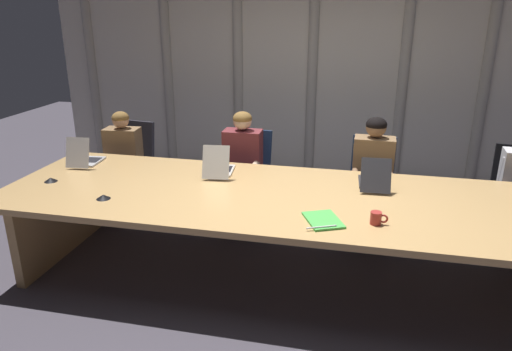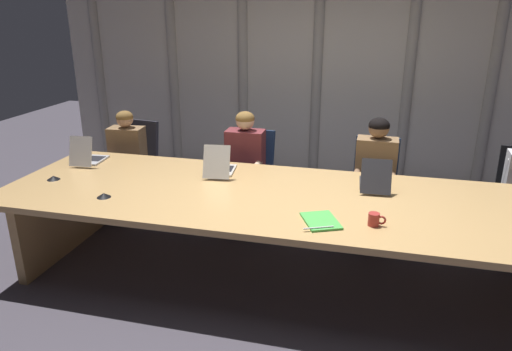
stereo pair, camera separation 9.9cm
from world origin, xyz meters
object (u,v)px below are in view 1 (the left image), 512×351
person_left_mid (241,163)px  office_chair_left_end (131,178)px  laptop_left_mid (219,168)px  laptop_center (374,180)px  spiral_notepad (323,220)px  person_center (372,172)px  conference_mic_middle (103,197)px  conference_mic_left_side (51,180)px  office_chair_center (369,197)px  laptop_left_end (85,159)px  office_chair_left_mid (246,187)px  person_left_end (121,159)px  coffee_mug_near (377,218)px

person_left_mid → office_chair_left_end: bearing=-97.9°
laptop_left_mid → laptop_center: (1.34, -0.02, -0.00)m
spiral_notepad → person_left_mid: bearing=99.6°
office_chair_left_end → laptop_left_mid: bearing=67.5°
person_center → conference_mic_middle: person_center is taller
laptop_left_mid → person_center: 1.48m
conference_mic_left_side → office_chair_center: bearing=24.7°
laptop_left_mid → office_chair_left_end: (-1.27, 0.74, -0.45)m
person_center → laptop_left_end: bearing=-76.0°
laptop_center → conference_mic_left_side: 2.73m
office_chair_left_mid → person_left_end: 1.38m
laptop_center → person_center: 0.62m
conference_mic_middle → conference_mic_left_side: bearing=158.2°
office_chair_left_end → office_chair_left_mid: bearing=97.7°
conference_mic_left_side → person_center: bearing=22.0°
laptop_center → person_left_mid: 1.43m
person_left_end → conference_mic_middle: size_ratio=10.20×
laptop_left_mid → conference_mic_middle: (-0.71, -0.76, -0.04)m
person_left_mid → spiral_notepad: bearing=33.2°
office_chair_left_mid → laptop_left_end: bearing=-53.4°
office_chair_left_end → coffee_mug_near: 3.05m
office_chair_center → person_left_end: bearing=-83.0°
office_chair_left_end → person_left_mid: size_ratio=0.82×
office_chair_left_end → conference_mic_middle: 1.65m
spiral_notepad → office_chair_left_mid: bearing=96.5°
person_left_end → coffee_mug_near: 2.95m
conference_mic_left_side → conference_mic_middle: (0.64, -0.26, 0.00)m
laptop_center → office_chair_left_end: bearing=71.3°
person_left_mid → coffee_mug_near: size_ratio=9.76×
laptop_left_end → office_chair_left_mid: size_ratio=0.42×
person_left_end → person_left_mid: size_ratio=0.95×
spiral_notepad → conference_mic_left_side: bearing=148.1°
laptop_left_mid → office_chair_left_mid: bearing=-11.7°
person_left_end → spiral_notepad: person_left_end is taller
office_chair_left_end → person_left_end: person_left_end is taller
office_chair_left_mid → person_center: person_center is taller
laptop_left_mid → conference_mic_left_side: laptop_left_mid is taller
spiral_notepad → office_chair_left_end: bearing=121.1°
conference_mic_middle → spiral_notepad: conference_mic_middle is taller
laptop_left_mid → person_left_end: (-1.28, 0.57, -0.18)m
laptop_center → coffee_mug_near: bearing=178.2°
person_center → laptop_left_mid: bearing=-65.3°
person_left_mid → spiral_notepad: size_ratio=3.22×
laptop_center → spiral_notepad: bearing=153.4°
person_center → coffee_mug_near: 1.35m
office_chair_left_mid → laptop_left_mid: bearing=3.2°
laptop_left_mid → conference_mic_middle: bearing=130.2°
laptop_left_end → laptop_left_mid: 1.31m
spiral_notepad → coffee_mug_near: bearing=-18.9°
laptop_left_end → coffee_mug_near: 2.77m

